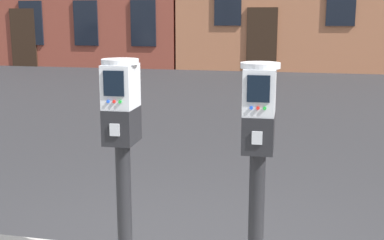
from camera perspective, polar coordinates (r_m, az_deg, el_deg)
name	(u,v)px	position (r m, az deg, el deg)	size (l,w,h in m)	color
parking_meter_near_kerb	(122,132)	(2.97, -8.00, -1.42)	(0.22, 0.26, 1.39)	black
parking_meter_twin_adjacent	(258,140)	(2.79, 7.59, -2.32)	(0.22, 0.26, 1.39)	black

